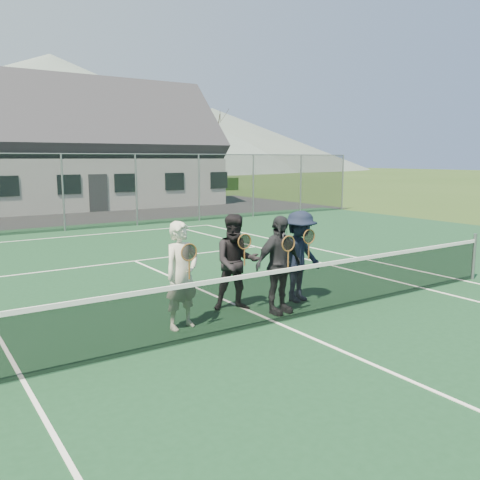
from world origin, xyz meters
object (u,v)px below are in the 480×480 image
(clubhouse, at_px, (82,138))
(player_c, at_px, (279,265))
(player_a, at_px, (182,275))
(player_b, at_px, (236,262))
(tennis_net, at_px, (277,294))
(player_d, at_px, (299,257))

(clubhouse, bearing_deg, player_c, -98.74)
(player_a, xyz_separation_m, player_b, (1.32, 0.37, -0.00))
(player_c, bearing_deg, clubhouse, 81.26)
(clubhouse, height_order, player_c, clubhouse)
(clubhouse, xyz_separation_m, player_b, (-4.14, -22.94, -3.07))
(tennis_net, height_order, clubhouse, clubhouse)
(player_d, bearing_deg, clubhouse, 83.12)
(player_c, bearing_deg, tennis_net, -129.82)
(player_a, relative_size, player_b, 1.00)
(player_c, bearing_deg, player_b, 130.99)
(clubhouse, xyz_separation_m, player_c, (-3.62, -23.54, -3.07))
(tennis_net, relative_size, player_c, 6.49)
(tennis_net, distance_m, clubhouse, 24.57)
(clubhouse, relative_size, player_a, 8.67)
(tennis_net, relative_size, player_a, 6.49)
(player_b, xyz_separation_m, player_c, (0.52, -0.60, 0.00))
(clubhouse, relative_size, player_b, 8.67)
(tennis_net, bearing_deg, player_a, 154.92)
(tennis_net, xyz_separation_m, player_a, (-1.46, 0.69, 0.38))
(tennis_net, bearing_deg, player_c, 50.18)
(tennis_net, height_order, player_c, player_c)
(player_a, bearing_deg, player_c, -7.01)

